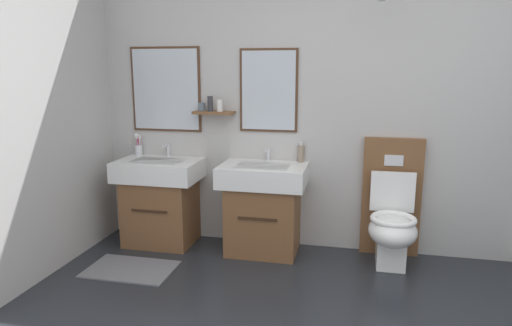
{
  "coord_description": "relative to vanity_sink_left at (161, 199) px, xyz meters",
  "views": [
    {
      "loc": [
        -0.06,
        -1.89,
        1.56
      ],
      "look_at": [
        -0.84,
        1.59,
        0.81
      ],
      "focal_mm": 31.84,
      "sensor_mm": 36.0,
      "label": 1
    }
  ],
  "objects": [
    {
      "name": "toothbrush_cup",
      "position": [
        -0.28,
        0.18,
        0.41
      ],
      "size": [
        0.07,
        0.07,
        0.2
      ],
      "color": "silver",
      "rests_on": "vanity_sink_left"
    },
    {
      "name": "tap_on_right_sink",
      "position": [
        0.94,
        0.19,
        0.43
      ],
      "size": [
        0.03,
        0.13,
        0.11
      ],
      "color": "silver",
      "rests_on": "vanity_sink_right"
    },
    {
      "name": "vanity_sink_left",
      "position": [
        0.0,
        0.0,
        0.0
      ],
      "size": [
        0.72,
        0.51,
        0.76
      ],
      "color": "brown",
      "rests_on": "ground"
    },
    {
      "name": "toilet",
      "position": [
        2.0,
        0.02,
        -0.03
      ],
      "size": [
        0.48,
        0.62,
        1.0
      ],
      "color": "brown",
      "rests_on": "ground"
    },
    {
      "name": "wall_back",
      "position": [
        1.73,
        0.28,
        0.95
      ],
      "size": [
        4.87,
        0.6,
        2.71
      ],
      "color": "#B7B5B2",
      "rests_on": "ground"
    },
    {
      "name": "soap_dispenser",
      "position": [
        1.23,
        0.19,
        0.43
      ],
      "size": [
        0.06,
        0.06,
        0.18
      ],
      "color": "gray",
      "rests_on": "vanity_sink_right"
    },
    {
      "name": "bath_mat",
      "position": [
        0.0,
        -0.61,
        -0.4
      ],
      "size": [
        0.68,
        0.44,
        0.01
      ],
      "primitive_type": "cube",
      "color": "slate",
      "rests_on": "ground"
    },
    {
      "name": "vanity_sink_right",
      "position": [
        0.94,
        0.0,
        0.0
      ],
      "size": [
        0.72,
        0.51,
        0.76
      ],
      "color": "brown",
      "rests_on": "ground"
    },
    {
      "name": "tap_on_left_sink",
      "position": [
        -0.0,
        0.19,
        0.43
      ],
      "size": [
        0.03,
        0.13,
        0.11
      ],
      "color": "silver",
      "rests_on": "vanity_sink_left"
    }
  ]
}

